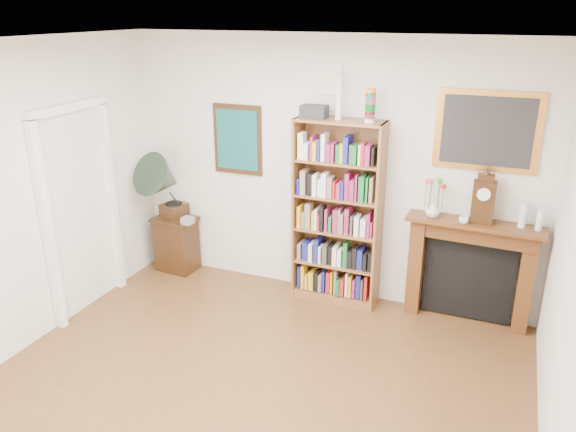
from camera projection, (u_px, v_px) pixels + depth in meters
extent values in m
cube|color=#523518|center=(220.00, 431.00, 4.28)|extent=(4.50, 5.00, 0.01)
cube|color=white|center=(200.00, 49.00, 3.30)|extent=(4.50, 5.00, 0.01)
cube|color=silver|center=(328.00, 171.00, 5.96)|extent=(4.50, 0.01, 2.80)
cube|color=white|center=(47.00, 230.00, 5.32)|extent=(0.08, 0.08, 2.10)
cube|color=white|center=(111.00, 200.00, 6.13)|extent=(0.08, 0.08, 2.10)
cube|color=white|center=(67.00, 108.00, 5.35)|extent=(0.08, 1.02, 0.08)
cube|color=black|center=(238.00, 140.00, 6.22)|extent=(0.58, 0.03, 0.78)
cube|color=#125054|center=(237.00, 140.00, 6.21)|extent=(0.50, 0.01, 0.67)
cube|color=white|center=(329.00, 80.00, 5.61)|extent=(0.26, 0.03, 0.30)
cube|color=silver|center=(329.00, 80.00, 5.59)|extent=(0.22, 0.01, 0.26)
cube|color=#CA8434|center=(487.00, 131.00, 5.20)|extent=(0.95, 0.03, 0.75)
cube|color=#262628|center=(487.00, 132.00, 5.19)|extent=(0.82, 0.01, 0.65)
cube|color=brown|center=(298.00, 209.00, 6.04)|extent=(0.03, 0.32, 1.99)
cube|color=brown|center=(379.00, 220.00, 5.72)|extent=(0.03, 0.32, 1.99)
cube|color=brown|center=(340.00, 121.00, 5.54)|extent=(0.92, 0.34, 0.03)
cube|color=brown|center=(335.00, 294.00, 6.21)|extent=(0.92, 0.34, 0.09)
cube|color=brown|center=(342.00, 209.00, 6.01)|extent=(0.91, 0.03, 1.99)
cube|color=brown|center=(336.00, 263.00, 6.08)|extent=(0.86, 0.31, 0.02)
cube|color=brown|center=(337.00, 231.00, 5.94)|extent=(0.86, 0.31, 0.02)
cube|color=brown|center=(338.00, 197.00, 5.81)|extent=(0.86, 0.31, 0.02)
cube|color=brown|center=(339.00, 162.00, 5.68)|extent=(0.86, 0.31, 0.02)
cube|color=black|center=(177.00, 244.00, 6.80)|extent=(0.52, 0.40, 0.67)
cube|color=#462410|center=(416.00, 265.00, 5.80)|extent=(0.15, 0.20, 1.06)
cube|color=#462410|center=(526.00, 283.00, 5.43)|extent=(0.15, 0.20, 1.06)
cube|color=#462410|center=(474.00, 233.00, 5.46)|extent=(1.21, 0.25, 0.17)
cube|color=#462410|center=(475.00, 224.00, 5.39)|extent=(1.31, 0.36, 0.04)
cube|color=black|center=(469.00, 279.00, 5.70)|extent=(0.87, 0.09, 0.84)
cube|color=black|center=(174.00, 210.00, 6.70)|extent=(0.31, 0.31, 0.16)
cylinder|color=black|center=(174.00, 204.00, 6.67)|extent=(0.24, 0.24, 0.01)
cone|color=#2B3E30|center=(164.00, 179.00, 6.41)|extent=(0.64, 0.74, 0.67)
cube|color=#A5A6B1|center=(188.00, 220.00, 6.49)|extent=(0.13, 0.13, 0.08)
cube|color=black|center=(483.00, 202.00, 5.30)|extent=(0.21, 0.12, 0.42)
cylinder|color=white|center=(484.00, 194.00, 5.21)|extent=(0.12, 0.02, 0.12)
cube|color=black|center=(486.00, 178.00, 5.21)|extent=(0.15, 0.10, 0.08)
imported|color=silver|center=(433.00, 210.00, 5.49)|extent=(0.16, 0.16, 0.15)
imported|color=silver|center=(464.00, 220.00, 5.33)|extent=(0.11, 0.11, 0.07)
cylinder|color=silver|center=(523.00, 215.00, 5.22)|extent=(0.07, 0.07, 0.24)
cylinder|color=silver|center=(540.00, 220.00, 5.15)|extent=(0.06, 0.06, 0.20)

